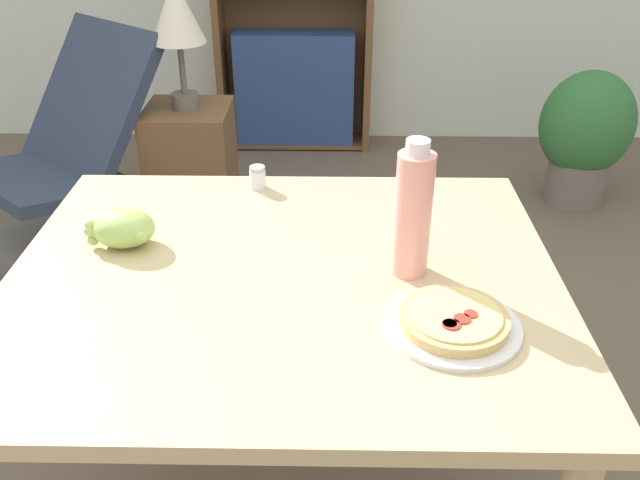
% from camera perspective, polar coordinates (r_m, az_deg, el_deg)
% --- Properties ---
extents(dining_table, '(1.13, 0.94, 0.72)m').
position_cam_1_polar(dining_table, '(1.44, -3.05, -5.89)').
color(dining_table, '#D1B27F').
rests_on(dining_table, ground_plane).
extents(pizza_on_plate, '(0.25, 0.25, 0.04)m').
position_cam_1_polar(pizza_on_plate, '(1.25, 11.19, -6.76)').
color(pizza_on_plate, white).
rests_on(pizza_on_plate, dining_table).
extents(grape_bunch, '(0.15, 0.11, 0.08)m').
position_cam_1_polar(grape_bunch, '(1.52, -16.31, 0.94)').
color(grape_bunch, '#A8CC66').
rests_on(grape_bunch, dining_table).
extents(drink_bottle, '(0.07, 0.07, 0.29)m').
position_cam_1_polar(drink_bottle, '(1.34, 7.81, 2.38)').
color(drink_bottle, pink).
rests_on(drink_bottle, dining_table).
extents(salt_shaker, '(0.04, 0.04, 0.06)m').
position_cam_1_polar(salt_shaker, '(1.73, -5.27, 5.27)').
color(salt_shaker, white).
rests_on(salt_shaker, dining_table).
extents(lounge_chair_near, '(0.87, 0.94, 0.88)m').
position_cam_1_polar(lounge_chair_near, '(2.93, -20.39, 4.28)').
color(lounge_chair_near, slate).
rests_on(lounge_chair_near, ground_plane).
extents(bookshelf, '(0.83, 0.25, 1.71)m').
position_cam_1_polar(bookshelf, '(3.72, -2.28, 19.38)').
color(bookshelf, brown).
rests_on(bookshelf, ground_plane).
extents(side_table, '(0.34, 0.34, 0.57)m').
position_cam_1_polar(side_table, '(2.92, -10.65, 5.57)').
color(side_table, brown).
rests_on(side_table, ground_plane).
extents(table_lamp, '(0.21, 0.21, 0.50)m').
position_cam_1_polar(table_lamp, '(2.72, -11.96, 17.92)').
color(table_lamp, '#665B51').
rests_on(table_lamp, side_table).
extents(potted_plant_floor, '(0.43, 0.36, 0.63)m').
position_cam_1_polar(potted_plant_floor, '(3.36, 21.42, 8.29)').
color(potted_plant_floor, '#70665B').
rests_on(potted_plant_floor, ground_plane).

